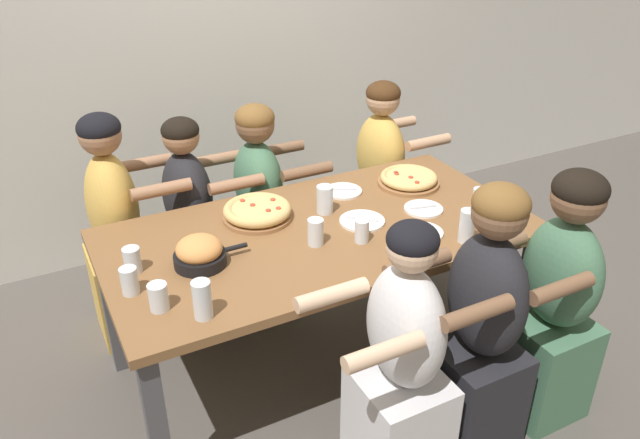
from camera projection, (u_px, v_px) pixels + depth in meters
name	position (u px, v px, depth m)	size (l,w,h in m)	color
ground_plane	(320.00, 361.00, 3.10)	(18.00, 18.00, 0.00)	#514C47
dining_table	(320.00, 245.00, 2.78)	(1.88, 0.96, 0.75)	brown
pizza_board_main	(409.00, 179.00, 3.13)	(0.31, 0.31, 0.06)	#996B42
pizza_board_second	(257.00, 212.00, 2.81)	(0.31, 0.31, 0.07)	#996B42
skillet_bowl	(200.00, 253.00, 2.46)	(0.30, 0.21, 0.12)	black
empty_plate_a	(362.00, 221.00, 2.79)	(0.20, 0.20, 0.02)	white
empty_plate_b	(423.00, 209.00, 2.90)	(0.18, 0.18, 0.02)	white
empty_plate_c	(422.00, 232.00, 2.70)	(0.19, 0.19, 0.02)	white
empty_plate_d	(343.00, 191.00, 3.06)	(0.18, 0.18, 0.02)	white
cocktail_glass_blue	(480.00, 198.00, 2.92)	(0.07, 0.07, 0.11)	silver
drinking_glass_a	(362.00, 231.00, 2.63)	(0.06, 0.06, 0.10)	silver
drinking_glass_b	(467.00, 228.00, 2.62)	(0.07, 0.07, 0.15)	silver
drinking_glass_c	(129.00, 281.00, 2.29)	(0.07, 0.07, 0.11)	silver
drinking_glass_d	(159.00, 298.00, 2.21)	(0.07, 0.07, 0.10)	silver
drinking_glass_e	(316.00, 232.00, 2.60)	(0.07, 0.07, 0.12)	silver
drinking_glass_f	(202.00, 301.00, 2.16)	(0.07, 0.07, 0.15)	silver
drinking_glass_g	(325.00, 201.00, 2.86)	(0.08, 0.08, 0.13)	silver
drinking_glass_h	(132.00, 261.00, 2.43)	(0.07, 0.07, 0.10)	silver
diner_far_center	(260.00, 211.00, 3.40)	(0.51, 0.40, 1.12)	#477556
diner_far_right	(379.00, 183.00, 3.70)	(0.51, 0.40, 1.14)	gold
diner_near_right	(554.00, 307.00, 2.59)	(0.51, 0.40, 1.16)	#477556
diner_near_center	(401.00, 371.00, 2.30)	(0.51, 0.40, 1.13)	silver
diner_far_left	(119.00, 238.00, 3.08)	(0.51, 0.40, 1.19)	gold
diner_near_midright	(480.00, 333.00, 2.43)	(0.51, 0.40, 1.19)	#232328
diner_far_midleft	(192.00, 229.00, 3.25)	(0.51, 0.40, 1.11)	#232328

